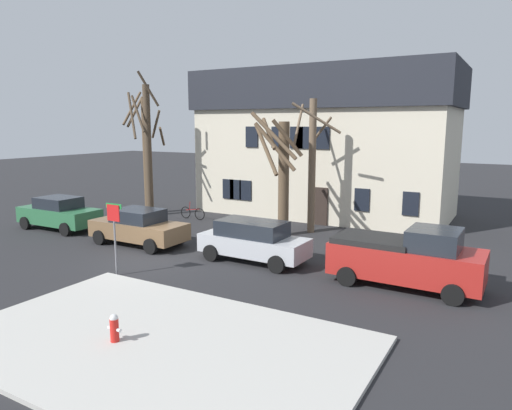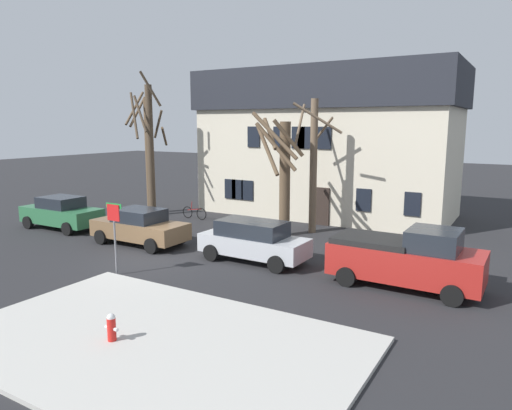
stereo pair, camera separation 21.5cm
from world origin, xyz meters
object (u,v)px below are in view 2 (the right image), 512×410
at_px(car_green_sedan, 62,213).
at_px(pickup_truck_red, 406,258).
at_px(tree_bare_near, 148,152).
at_px(tree_bare_far, 283,171).
at_px(tree_bare_end, 313,162).
at_px(fire_hydrant, 111,327).
at_px(car_brown_sedan, 140,227).
at_px(tree_bare_mid, 150,146).
at_px(bicycle_leaning, 194,213).
at_px(street_sign_pole, 114,225).
at_px(car_silver_wagon, 253,240).
at_px(building_main, 327,142).

distance_m(car_green_sedan, pickup_truck_red, 17.99).
distance_m(tree_bare_near, tree_bare_far, 10.13).
relative_size(tree_bare_end, pickup_truck_red, 1.34).
height_order(tree_bare_end, car_green_sedan, tree_bare_end).
bearing_deg(fire_hydrant, car_brown_sedan, 130.55).
height_order(tree_bare_mid, tree_bare_end, tree_bare_mid).
bearing_deg(bicycle_leaning, tree_bare_end, 2.53).
height_order(tree_bare_mid, car_brown_sedan, tree_bare_mid).
relative_size(tree_bare_near, tree_bare_far, 1.23).
distance_m(tree_bare_mid, street_sign_pole, 11.80).
xyz_separation_m(car_brown_sedan, bicycle_leaning, (-1.48, 5.96, -0.47)).
height_order(tree_bare_end, pickup_truck_red, tree_bare_end).
bearing_deg(car_green_sedan, street_sign_pole, -25.58).
xyz_separation_m(car_green_sedan, pickup_truck_red, (17.99, 0.07, 0.15)).
distance_m(fire_hydrant, street_sign_pole, 5.94).
xyz_separation_m(pickup_truck_red, bicycle_leaning, (-13.48, 5.59, -0.65)).
height_order(tree_bare_far, tree_bare_end, tree_bare_end).
xyz_separation_m(car_green_sedan, car_silver_wagon, (11.93, 0.03, 0.01)).
relative_size(building_main, car_brown_sedan, 3.29).
bearing_deg(car_silver_wagon, pickup_truck_red, 0.34).
xyz_separation_m(tree_bare_end, pickup_truck_red, (6.09, -5.92, -2.61)).
bearing_deg(tree_bare_mid, tree_bare_far, -4.54).
bearing_deg(bicycle_leaning, car_green_sedan, -128.50).
distance_m(tree_bare_end, car_silver_wagon, 6.56).
bearing_deg(tree_bare_near, pickup_truck_red, -18.51).
bearing_deg(building_main, street_sign_pole, -97.32).
relative_size(tree_bare_near, car_brown_sedan, 1.62).
xyz_separation_m(building_main, car_brown_sedan, (-4.47, -11.71, -3.62)).
relative_size(tree_bare_mid, bicycle_leaning, 4.88).
height_order(tree_bare_mid, car_silver_wagon, tree_bare_mid).
height_order(pickup_truck_red, street_sign_pole, street_sign_pole).
bearing_deg(street_sign_pole, car_brown_sedan, 123.47).
xyz_separation_m(building_main, car_silver_wagon, (1.49, -11.38, -3.59)).
height_order(car_silver_wagon, street_sign_pole, street_sign_pole).
bearing_deg(fire_hydrant, street_sign_pole, 136.05).
bearing_deg(car_brown_sedan, tree_bare_near, 129.82).
height_order(tree_bare_far, fire_hydrant, tree_bare_far).
distance_m(fire_hydrant, bicycle_leaning, 15.94).
height_order(building_main, tree_bare_mid, building_main).
bearing_deg(street_sign_pole, pickup_truck_red, 23.39).
xyz_separation_m(building_main, tree_bare_far, (0.49, -6.93, -1.21)).
bearing_deg(street_sign_pole, tree_bare_mid, 126.62).
xyz_separation_m(building_main, pickup_truck_red, (7.54, -11.35, -3.44)).
xyz_separation_m(tree_bare_mid, street_sign_pole, (6.90, -9.29, -2.34)).
xyz_separation_m(tree_bare_near, bicycle_leaning, (3.60, -0.13, -3.44)).
xyz_separation_m(building_main, bicycle_leaning, (-5.94, -5.76, -4.10)).
height_order(building_main, car_brown_sedan, building_main).
xyz_separation_m(tree_bare_far, bicycle_leaning, (-6.43, 1.17, -2.89)).
height_order(tree_bare_end, street_sign_pole, tree_bare_end).
height_order(pickup_truck_red, fire_hydrant, pickup_truck_red).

